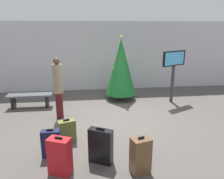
{
  "coord_description": "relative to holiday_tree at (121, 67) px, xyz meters",
  "views": [
    {
      "loc": [
        -0.94,
        -6.13,
        2.73
      ],
      "look_at": [
        -0.14,
        0.3,
        0.9
      ],
      "focal_mm": 34.97,
      "sensor_mm": 36.0,
      "label": 1
    }
  ],
  "objects": [
    {
      "name": "flight_info_kiosk",
      "position": [
        1.88,
        -0.53,
        0.1
      ],
      "size": [
        1.01,
        0.56,
        1.94
      ],
      "color": "#333338",
      "rests_on": "ground_plane"
    },
    {
      "name": "suitcase_4",
      "position": [
        -0.35,
        -4.54,
        -0.94
      ],
      "size": [
        0.41,
        0.35,
        0.77
      ],
      "color": "brown",
      "rests_on": "ground_plane"
    },
    {
      "name": "traveller_0",
      "position": [
        -2.19,
        -1.6,
        -0.28
      ],
      "size": [
        0.39,
        0.39,
        1.9
      ],
      "color": "#4C1419",
      "rests_on": "ground_plane"
    },
    {
      "name": "holiday_tree",
      "position": [
        0.0,
        0.0,
        0.0
      ],
      "size": [
        1.17,
        1.17,
        2.48
      ],
      "color": "#4C3319",
      "rests_on": "ground_plane"
    },
    {
      "name": "suitcase_1",
      "position": [
        -1.89,
        -4.39,
        -0.93
      ],
      "size": [
        0.49,
        0.4,
        0.78
      ],
      "color": "#B2191E",
      "rests_on": "ground_plane"
    },
    {
      "name": "ground_plane",
      "position": [
        -0.41,
        -2.01,
        -1.3
      ],
      "size": [
        16.0,
        16.0,
        0.0
      ],
      "primitive_type": "plane",
      "color": "#514C47"
    },
    {
      "name": "suitcase_0",
      "position": [
        -1.09,
        -4.12,
        -0.92
      ],
      "size": [
        0.52,
        0.39,
        0.79
      ],
      "color": "black",
      "rests_on": "ground_plane"
    },
    {
      "name": "suitcase_2",
      "position": [
        -1.85,
        -3.15,
        -1.02
      ],
      "size": [
        0.46,
        0.34,
        0.6
      ],
      "color": "#59602D",
      "rests_on": "ground_plane"
    },
    {
      "name": "waiting_bench",
      "position": [
        -3.33,
        -0.49,
        -0.94
      ],
      "size": [
        1.55,
        0.44,
        0.48
      ],
      "color": "#4C5159",
      "rests_on": "ground_plane"
    },
    {
      "name": "back_wall",
      "position": [
        -0.41,
        1.66,
        0.21
      ],
      "size": [
        16.0,
        0.2,
        3.02
      ],
      "primitive_type": "cube",
      "color": "silver",
      "rests_on": "ground_plane"
    },
    {
      "name": "suitcase_3",
      "position": [
        -2.15,
        -3.75,
        -0.99
      ],
      "size": [
        0.4,
        0.19,
        0.65
      ],
      "color": "#141938",
      "rests_on": "ground_plane"
    }
  ]
}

